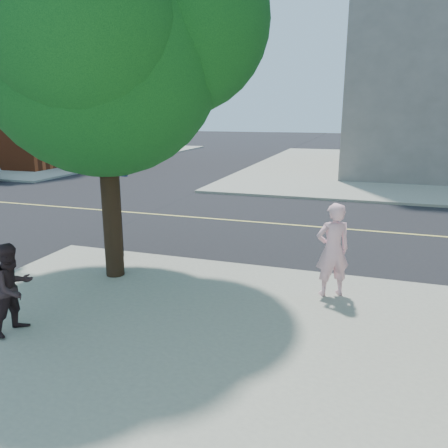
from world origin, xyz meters
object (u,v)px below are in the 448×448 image
(man_on_phone, at_px, (333,250))
(street_tree, at_px, (106,22))
(pedestrian, at_px, (13,288))
(signal_pole, at_px, (32,100))

(man_on_phone, distance_m, street_tree, 6.21)
(pedestrian, distance_m, street_tree, 5.25)
(street_tree, height_order, signal_pole, street_tree)
(man_on_phone, height_order, pedestrian, man_on_phone)
(signal_pole, bearing_deg, pedestrian, -42.95)
(street_tree, distance_m, signal_pole, 3.48)
(man_on_phone, bearing_deg, street_tree, -22.66)
(signal_pole, bearing_deg, man_on_phone, 6.61)
(man_on_phone, relative_size, signal_pole, 0.40)
(pedestrian, xyz_separation_m, street_tree, (0.27, 2.79, 4.44))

